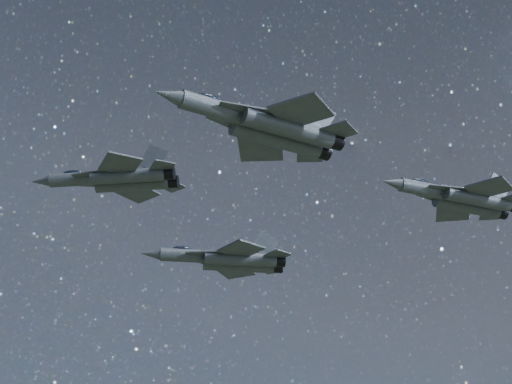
{
  "coord_description": "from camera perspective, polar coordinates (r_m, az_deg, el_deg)",
  "views": [
    {
      "loc": [
        -3.48,
        -77.45,
        121.3
      ],
      "look_at": [
        3.06,
        -1.54,
        159.77
      ],
      "focal_mm": 55.0,
      "sensor_mm": 36.0,
      "label": 1
    }
  ],
  "objects": [
    {
      "name": "jet_right",
      "position": [
        71.71,
        0.86,
        4.81
      ],
      "size": [
        18.97,
        12.47,
        4.87
      ],
      "rotation": [
        0.0,
        0.0,
        0.41
      ],
      "color": "#383F46"
    },
    {
      "name": "jet_lead",
      "position": [
        89.35,
        -9.98,
        0.97
      ],
      "size": [
        17.77,
        12.2,
        4.46
      ],
      "rotation": [
        0.0,
        0.0,
        -0.21
      ],
      "color": "#383F46"
    },
    {
      "name": "jet_slot",
      "position": [
        86.17,
        14.73,
        -0.45
      ],
      "size": [
        16.76,
        11.29,
        4.23
      ],
      "rotation": [
        0.0,
        0.0,
        0.3
      ],
      "color": "#383F46"
    },
    {
      "name": "jet_left",
      "position": [
        99.26,
        -2.07,
        -4.92
      ],
      "size": [
        18.83,
        13.35,
        4.78
      ],
      "rotation": [
        0.0,
        0.0,
        0.04
      ],
      "color": "#383F46"
    }
  ]
}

